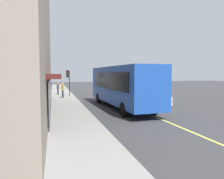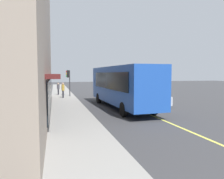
# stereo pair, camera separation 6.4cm
# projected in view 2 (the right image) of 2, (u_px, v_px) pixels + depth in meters

# --- Properties ---
(ground) EXTENTS (120.00, 120.00, 0.00)m
(ground) POSITION_uv_depth(u_px,v_px,m) (131.00, 106.00, 19.21)
(ground) COLOR #38383A
(sidewalk) EXTENTS (80.00, 2.83, 0.15)m
(sidewalk) POSITION_uv_depth(u_px,v_px,m) (68.00, 108.00, 17.78)
(sidewalk) COLOR gray
(sidewalk) RESTS_ON ground
(lane_centre_stripe) EXTENTS (36.00, 0.16, 0.01)m
(lane_centre_stripe) POSITION_uv_depth(u_px,v_px,m) (131.00, 106.00, 19.21)
(lane_centre_stripe) COLOR #D8D14C
(lane_centre_stripe) RESTS_ON ground
(bus) EXTENTS (11.22, 2.97, 3.50)m
(bus) POSITION_uv_depth(u_px,v_px,m) (122.00, 85.00, 18.20)
(bus) COLOR #1E4CAD
(bus) RESTS_ON ground
(traffic_light) EXTENTS (0.30, 0.52, 3.20)m
(traffic_light) POSITION_uv_depth(u_px,v_px,m) (68.00, 77.00, 26.58)
(traffic_light) COLOR #2D2D33
(traffic_light) RESTS_ON sidewalk
(car_silver) EXTENTS (4.36, 1.98, 1.52)m
(car_silver) POSITION_uv_depth(u_px,v_px,m) (151.00, 97.00, 19.86)
(car_silver) COLOR #B7BABF
(car_silver) RESTS_ON ground
(car_navy) EXTENTS (4.31, 1.88, 1.52)m
(car_navy) POSITION_uv_depth(u_px,v_px,m) (124.00, 91.00, 27.75)
(car_navy) COLOR navy
(car_navy) RESTS_ON ground
(pedestrian_near_storefront) EXTENTS (0.34, 0.34, 1.75)m
(pedestrian_near_storefront) POSITION_uv_depth(u_px,v_px,m) (63.00, 89.00, 24.69)
(pedestrian_near_storefront) COLOR black
(pedestrian_near_storefront) RESTS_ON sidewalk
(pedestrian_by_curb) EXTENTS (0.34, 0.34, 1.56)m
(pedestrian_by_curb) POSITION_uv_depth(u_px,v_px,m) (58.00, 88.00, 28.42)
(pedestrian_by_curb) COLOR black
(pedestrian_by_curb) RESTS_ON sidewalk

